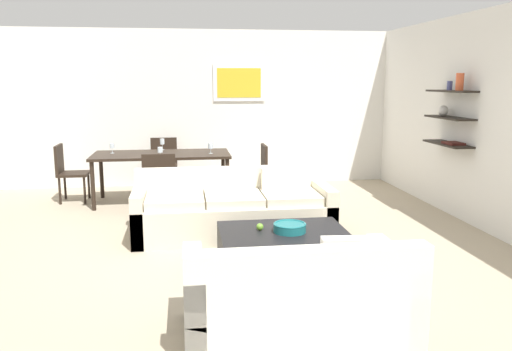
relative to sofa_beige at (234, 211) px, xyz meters
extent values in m
plane|color=tan|center=(0.08, -0.34, -0.29)|extent=(18.00, 18.00, 0.00)
cube|color=silver|center=(0.38, 3.19, 1.06)|extent=(8.40, 0.06, 2.70)
cube|color=white|center=(0.41, 3.15, 1.50)|extent=(0.90, 0.02, 0.63)
cube|color=gold|center=(0.41, 3.13, 1.50)|extent=(0.77, 0.01, 0.51)
cube|color=silver|center=(3.11, 0.26, 1.06)|extent=(0.06, 8.20, 2.70)
cube|color=black|center=(2.94, 0.48, 1.41)|extent=(0.28, 0.90, 0.02)
cube|color=black|center=(2.94, 0.48, 1.06)|extent=(0.28, 0.90, 0.02)
cube|color=black|center=(2.94, 0.48, 0.71)|extent=(0.28, 0.90, 0.02)
cylinder|color=#D85933|center=(2.94, 0.28, 1.53)|extent=(0.10, 0.10, 0.22)
sphere|color=silver|center=(2.94, 0.66, 1.14)|extent=(0.14, 0.14, 0.14)
cylinder|color=#4C518C|center=(2.94, 0.53, 1.48)|extent=(0.07, 0.07, 0.12)
cube|color=#4C1E19|center=(2.94, 0.33, 0.74)|extent=(0.20, 0.28, 0.03)
cube|color=beige|center=(-0.01, -0.04, -0.08)|extent=(2.33, 0.90, 0.42)
cube|color=beige|center=(-0.01, 0.33, 0.31)|extent=(2.33, 0.16, 0.36)
cube|color=beige|center=(-1.10, -0.04, 0.01)|extent=(0.14, 0.90, 0.60)
cube|color=beige|center=(1.09, -0.04, 0.01)|extent=(0.14, 0.90, 0.60)
cube|color=beige|center=(-0.69, -0.08, 0.18)|extent=(0.66, 0.70, 0.10)
cube|color=beige|center=(-0.01, -0.08, 0.18)|extent=(0.66, 0.70, 0.10)
cube|color=beige|center=(0.68, -0.08, 0.18)|extent=(0.66, 0.70, 0.10)
cube|color=beige|center=(0.54, 0.15, 0.31)|extent=(0.36, 0.13, 0.36)
cube|color=silver|center=(0.22, -2.53, -0.08)|extent=(1.63, 0.90, 0.42)
cube|color=silver|center=(0.22, -2.90, 0.31)|extent=(1.63, 0.16, 0.36)
cube|color=silver|center=(0.96, -2.53, 0.01)|extent=(0.14, 0.90, 0.60)
cube|color=silver|center=(-0.53, -2.53, 0.01)|extent=(0.14, 0.90, 0.60)
cube|color=silver|center=(0.56, -2.49, 0.18)|extent=(0.66, 0.70, 0.10)
cube|color=silver|center=(-0.12, -2.49, 0.18)|extent=(0.66, 0.70, 0.10)
cube|color=white|center=(0.53, -2.72, 0.31)|extent=(0.37, 0.16, 0.36)
cube|color=black|center=(0.38, -1.21, -0.10)|extent=(1.26, 0.99, 0.38)
cylinder|color=#19666B|center=(0.44, -1.21, 0.13)|extent=(0.32, 0.32, 0.08)
torus|color=#19666B|center=(0.44, -1.21, 0.17)|extent=(0.32, 0.32, 0.02)
sphere|color=#669E2D|center=(0.15, -1.12, 0.12)|extent=(0.07, 0.07, 0.07)
cube|color=black|center=(-0.91, 1.89, 0.44)|extent=(2.04, 0.94, 0.04)
cylinder|color=black|center=(-1.87, 1.47, 0.06)|extent=(0.06, 0.06, 0.71)
cylinder|color=black|center=(0.05, 1.47, 0.06)|extent=(0.06, 0.06, 0.71)
cylinder|color=black|center=(-1.87, 2.30, 0.06)|extent=(0.06, 0.06, 0.71)
cylinder|color=black|center=(0.05, 2.30, 0.06)|extent=(0.06, 0.06, 0.71)
cube|color=black|center=(-2.25, 2.10, 0.14)|extent=(0.44, 0.44, 0.04)
cube|color=black|center=(-2.45, 2.10, 0.37)|extent=(0.04, 0.44, 0.43)
cylinder|color=black|center=(-2.07, 1.92, -0.09)|extent=(0.04, 0.04, 0.41)
cylinder|color=black|center=(-2.07, 2.28, -0.09)|extent=(0.04, 0.04, 0.41)
cylinder|color=black|center=(-2.43, 1.92, -0.09)|extent=(0.04, 0.04, 0.41)
cylinder|color=black|center=(-2.43, 2.28, -0.09)|extent=(0.04, 0.04, 0.41)
cube|color=black|center=(0.43, 1.67, 0.14)|extent=(0.44, 0.44, 0.04)
cube|color=black|center=(0.63, 1.67, 0.37)|extent=(0.04, 0.44, 0.43)
cylinder|color=black|center=(0.25, 1.85, -0.09)|extent=(0.04, 0.04, 0.41)
cylinder|color=black|center=(0.25, 1.49, -0.09)|extent=(0.04, 0.04, 0.41)
cylinder|color=black|center=(0.61, 1.85, -0.09)|extent=(0.04, 0.04, 0.41)
cylinder|color=black|center=(0.61, 1.49, -0.09)|extent=(0.04, 0.04, 0.41)
cube|color=black|center=(-0.91, 1.09, 0.14)|extent=(0.44, 0.44, 0.04)
cube|color=black|center=(-0.91, 0.89, 0.37)|extent=(0.44, 0.04, 0.43)
cylinder|color=black|center=(-0.73, 1.27, -0.09)|extent=(0.04, 0.04, 0.41)
cylinder|color=black|center=(-1.09, 1.27, -0.09)|extent=(0.04, 0.04, 0.41)
cylinder|color=black|center=(-0.73, 0.91, -0.09)|extent=(0.04, 0.04, 0.41)
cylinder|color=black|center=(-1.09, 0.91, -0.09)|extent=(0.04, 0.04, 0.41)
cube|color=black|center=(-0.91, 2.68, 0.14)|extent=(0.44, 0.44, 0.04)
cube|color=black|center=(-0.91, 2.88, 0.37)|extent=(0.44, 0.04, 0.43)
cylinder|color=black|center=(-1.09, 2.50, -0.09)|extent=(0.04, 0.04, 0.41)
cylinder|color=black|center=(-0.73, 2.50, -0.09)|extent=(0.04, 0.04, 0.41)
cylinder|color=black|center=(-1.09, 2.86, -0.09)|extent=(0.04, 0.04, 0.41)
cylinder|color=black|center=(-0.73, 2.86, -0.09)|extent=(0.04, 0.04, 0.41)
cylinder|color=silver|center=(-1.65, 2.00, 0.46)|extent=(0.06, 0.06, 0.01)
cylinder|color=silver|center=(-1.65, 2.00, 0.50)|extent=(0.01, 0.01, 0.07)
cylinder|color=silver|center=(-1.65, 2.00, 0.57)|extent=(0.07, 0.07, 0.07)
cylinder|color=silver|center=(-0.91, 2.30, 0.46)|extent=(0.06, 0.06, 0.01)
cylinder|color=silver|center=(-0.91, 2.30, 0.50)|extent=(0.01, 0.01, 0.08)
cylinder|color=silver|center=(-0.91, 2.30, 0.59)|extent=(0.07, 0.07, 0.09)
cylinder|color=silver|center=(-0.91, 1.47, 0.46)|extent=(0.06, 0.06, 0.01)
cylinder|color=silver|center=(-0.91, 1.47, 0.50)|extent=(0.01, 0.01, 0.07)
cylinder|color=silver|center=(-0.91, 1.47, 0.57)|extent=(0.07, 0.07, 0.08)
cylinder|color=silver|center=(-0.17, 1.77, 0.46)|extent=(0.06, 0.06, 0.01)
cylinder|color=silver|center=(-0.17, 1.77, 0.50)|extent=(0.01, 0.01, 0.07)
cylinder|color=silver|center=(-0.17, 1.77, 0.57)|extent=(0.08, 0.08, 0.08)
camera|label=1|loc=(-0.57, -6.03, 1.56)|focal=36.48mm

